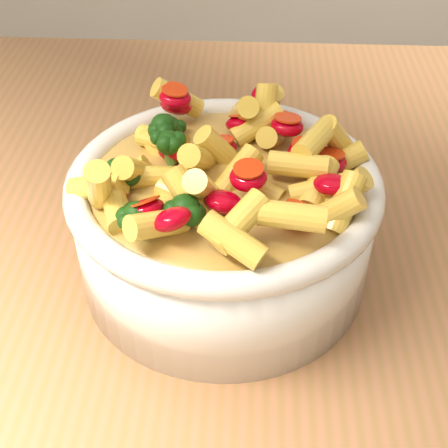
{
  "coord_description": "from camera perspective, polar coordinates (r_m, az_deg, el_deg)",
  "views": [
    {
      "loc": [
        -0.0,
        -0.46,
        1.27
      ],
      "look_at": [
        -0.02,
        -0.07,
        0.95
      ],
      "focal_mm": 50.0,
      "sensor_mm": 36.0,
      "label": 1
    }
  ],
  "objects": [
    {
      "name": "table",
      "position": [
        0.66,
        2.08,
        -6.24
      ],
      "size": [
        1.2,
        0.8,
        0.9
      ],
      "color": "#AB6F49",
      "rests_on": "ground"
    },
    {
      "name": "serving_bowl",
      "position": [
        0.5,
        0.0,
        0.11
      ],
      "size": [
        0.24,
        0.24,
        0.1
      ],
      "color": "white",
      "rests_on": "table"
    },
    {
      "name": "pasta_salad",
      "position": [
        0.46,
        -0.0,
        6.31
      ],
      "size": [
        0.19,
        0.19,
        0.04
      ],
      "color": "#F2D24C",
      "rests_on": "serving_bowl"
    }
  ]
}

